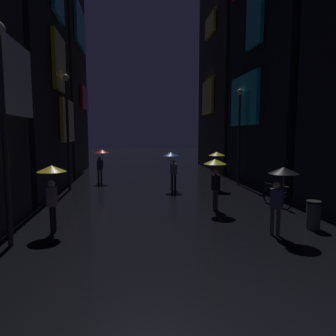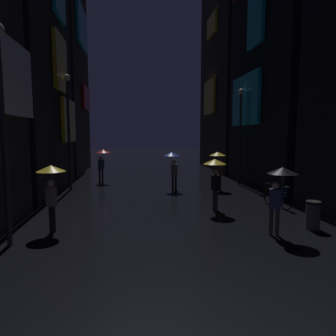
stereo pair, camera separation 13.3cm
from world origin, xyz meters
name	(u,v)px [view 1 (the left image)]	position (x,y,z in m)	size (l,w,h in m)	color
building_left_mid	(14,41)	(-7.48, 13.09, 7.88)	(4.25, 8.16, 15.76)	#232328
building_left_far	(53,30)	(-7.48, 21.76, 11.31)	(4.25, 7.66, 22.60)	#2D2826
building_right_mid	(286,36)	(7.48, 13.15, 8.79)	(4.25, 8.29, 17.59)	black
building_right_far	(233,39)	(7.49, 22.27, 11.32)	(4.25, 8.54, 22.64)	#2D2826
pedestrian_far_right_yellow	(52,180)	(-4.12, 5.81, 1.67)	(0.90, 0.90, 2.12)	black
pedestrian_foreground_right_red	(101,157)	(-3.42, 15.51, 1.67)	(0.90, 0.90, 2.12)	#38332D
pedestrian_foreground_left_blue	(172,160)	(0.66, 12.34, 1.67)	(0.90, 0.90, 2.12)	black
pedestrian_midstreet_centre_black	(281,182)	(2.86, 4.48, 1.67)	(0.90, 0.90, 2.12)	#38332D
pedestrian_near_crossing_yellow	(215,170)	(1.74, 7.62, 1.67)	(0.90, 0.90, 2.12)	#2D2D38
pedestrian_midstreet_left_yellow	(217,160)	(3.21, 12.18, 1.67)	(0.90, 0.90, 2.12)	black
bicycle_parked_at_storefront	(277,198)	(4.60, 7.97, 0.39)	(0.45, 1.79, 0.96)	black
streetlamp_left_near	(3,111)	(-5.00, 4.64, 3.71)	(0.36, 0.36, 6.00)	#2D2D33
streetlamp_left_far	(67,120)	(-5.00, 13.21, 3.88)	(0.36, 0.36, 6.32)	#2D2D33
streetlamp_right_far	(239,126)	(5.00, 13.67, 3.61)	(0.36, 0.36, 5.81)	#2D2D33
trash_bin	(313,215)	(4.30, 4.95, 0.47)	(0.46, 0.46, 0.93)	#3F3F47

